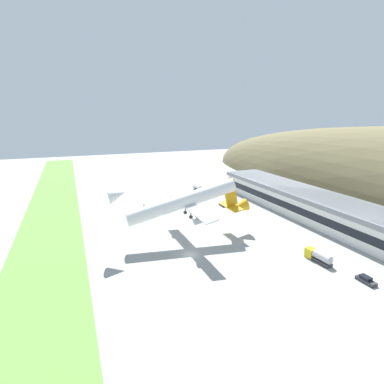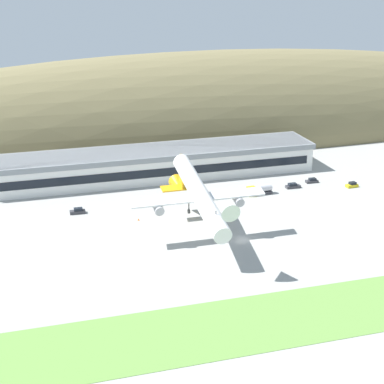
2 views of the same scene
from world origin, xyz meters
name	(u,v)px [view 1 (image 1 of 2)]	position (x,y,z in m)	size (l,w,h in m)	color
ground_plane	(190,255)	(0.00, 0.00, 0.00)	(462.12, 462.12, 0.00)	#9E9E99
grass_strip_foreground	(43,282)	(0.00, -37.14, 0.04)	(415.91, 20.05, 0.08)	#669342
terminal_building	(316,205)	(-10.41, 54.73, 5.31)	(106.02, 17.72, 9.37)	white
cargo_airplane	(186,202)	(-10.89, 2.92, 12.14)	(34.15, 45.22, 13.43)	white
service_car_0	(366,280)	(28.64, 32.63, 0.64)	(4.56, 1.91, 1.54)	#333338
service_car_2	(223,204)	(-37.65, 30.10, 0.66)	(4.32, 1.94, 1.61)	#333338
fuel_truck	(318,256)	(16.51, 30.07, 1.47)	(7.92, 2.61, 3.05)	gold
box_truck	(197,188)	(-66.72, 30.79, 1.46)	(7.54, 2.38, 3.09)	silver
traffic_cone_0	(219,219)	(-22.53, 20.43, 0.28)	(0.52, 0.52, 0.58)	orange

